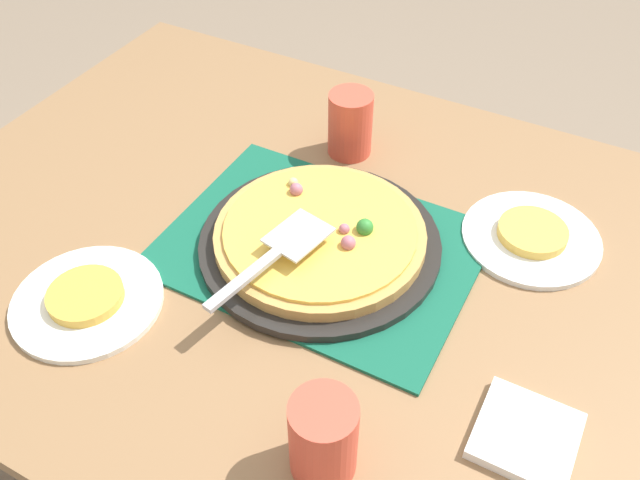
# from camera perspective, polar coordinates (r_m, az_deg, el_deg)

# --- Properties ---
(ground_plane) EXTENTS (8.00, 8.00, 0.00)m
(ground_plane) POSITION_cam_1_polar(r_m,az_deg,el_deg) (1.69, 0.00, -19.04)
(ground_plane) COLOR #84705B
(dining_table) EXTENTS (1.40, 1.00, 0.75)m
(dining_table) POSITION_cam_1_polar(r_m,az_deg,el_deg) (1.15, 0.00, -4.61)
(dining_table) COLOR olive
(dining_table) RESTS_ON ground_plane
(placemat) EXTENTS (0.48, 0.36, 0.01)m
(placemat) POSITION_cam_1_polar(r_m,az_deg,el_deg) (1.07, 0.00, -0.65)
(placemat) COLOR #145B42
(placemat) RESTS_ON dining_table
(pizza_pan) EXTENTS (0.38, 0.38, 0.01)m
(pizza_pan) POSITION_cam_1_polar(r_m,az_deg,el_deg) (1.06, 0.00, -0.27)
(pizza_pan) COLOR black
(pizza_pan) RESTS_ON placemat
(pizza) EXTENTS (0.33, 0.33, 0.05)m
(pizza) POSITION_cam_1_polar(r_m,az_deg,el_deg) (1.05, 0.02, 0.52)
(pizza) COLOR tan
(pizza) RESTS_ON pizza_pan
(plate_near_left) EXTENTS (0.22, 0.22, 0.01)m
(plate_near_left) POSITION_cam_1_polar(r_m,az_deg,el_deg) (1.05, -19.06, -4.92)
(plate_near_left) COLOR white
(plate_near_left) RESTS_ON dining_table
(plate_far_right) EXTENTS (0.22, 0.22, 0.01)m
(plate_far_right) POSITION_cam_1_polar(r_m,az_deg,el_deg) (1.13, 17.39, 0.17)
(plate_far_right) COLOR white
(plate_far_right) RESTS_ON dining_table
(served_slice_left) EXTENTS (0.11, 0.11, 0.02)m
(served_slice_left) POSITION_cam_1_polar(r_m,az_deg,el_deg) (1.04, -19.23, -4.45)
(served_slice_left) COLOR gold
(served_slice_left) RESTS_ON plate_near_left
(served_slice_right) EXTENTS (0.11, 0.11, 0.02)m
(served_slice_right) POSITION_cam_1_polar(r_m,az_deg,el_deg) (1.12, 17.53, 0.64)
(served_slice_right) COLOR #EAB747
(served_slice_right) RESTS_ON plate_far_right
(cup_far) EXTENTS (0.08, 0.08, 0.12)m
(cup_far) POSITION_cam_1_polar(r_m,az_deg,el_deg) (1.23, 2.57, 9.77)
(cup_far) COLOR #E04C38
(cup_far) RESTS_ON dining_table
(cup_corner) EXTENTS (0.08, 0.08, 0.12)m
(cup_corner) POSITION_cam_1_polar(r_m,az_deg,el_deg) (0.80, 0.28, -16.38)
(cup_corner) COLOR #E04C38
(cup_corner) RESTS_ON dining_table
(pizza_server) EXTENTS (0.09, 0.23, 0.01)m
(pizza_server) POSITION_cam_1_polar(r_m,az_deg,el_deg) (0.97, -3.71, -1.07)
(pizza_server) COLOR silver
(pizza_server) RESTS_ON pizza
(napkin_stack) EXTENTS (0.12, 0.12, 0.02)m
(napkin_stack) POSITION_cam_1_polar(r_m,az_deg,el_deg) (0.90, 17.01, -15.53)
(napkin_stack) COLOR white
(napkin_stack) RESTS_ON dining_table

